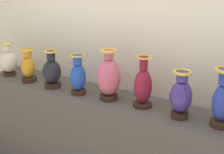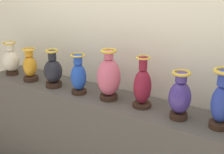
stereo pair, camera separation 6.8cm
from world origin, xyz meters
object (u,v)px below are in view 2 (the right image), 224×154
at_px(vase_burgundy, 142,86).
at_px(vase_ivory, 11,60).
at_px(vase_sapphire, 79,76).
at_px(vase_cobalt, 221,101).
at_px(vase_onyx, 53,71).
at_px(vase_amber, 30,66).
at_px(vase_rose, 109,77).
at_px(vase_indigo, 180,97).

bearing_deg(vase_burgundy, vase_ivory, -178.40).
relative_size(vase_sapphire, vase_burgundy, 0.86).
bearing_deg(vase_cobalt, vase_burgundy, 178.70).
bearing_deg(vase_onyx, vase_sapphire, 0.07).
bearing_deg(vase_amber, vase_sapphire, 0.29).
distance_m(vase_amber, vase_rose, 0.85).
bearing_deg(vase_sapphire, vase_amber, -179.71).
distance_m(vase_onyx, vase_burgundy, 0.86).
relative_size(vase_rose, vase_burgundy, 1.04).
distance_m(vase_rose, vase_burgundy, 0.29).
height_order(vase_onyx, vase_rose, vase_rose).
distance_m(vase_rose, vase_cobalt, 0.87).
distance_m(vase_ivory, vase_rose, 1.14).
height_order(vase_sapphire, vase_indigo, vase_indigo).
bearing_deg(vase_onyx, vase_burgundy, 3.85).
xyz_separation_m(vase_onyx, vase_cobalt, (1.44, 0.04, 0.05)).
xyz_separation_m(vase_rose, vase_indigo, (0.60, -0.01, -0.02)).
bearing_deg(vase_cobalt, vase_amber, -178.45).
height_order(vase_onyx, vase_burgundy, vase_burgundy).
distance_m(vase_amber, vase_cobalt, 1.73).
height_order(vase_amber, vase_rose, vase_rose).
xyz_separation_m(vase_sapphire, vase_cobalt, (1.15, 0.04, 0.04)).
distance_m(vase_ivory, vase_cobalt, 2.01).
bearing_deg(vase_onyx, vase_amber, -179.50).
bearing_deg(vase_amber, vase_ivory, 176.00).
bearing_deg(vase_rose, vase_cobalt, 0.39).
height_order(vase_amber, vase_onyx, vase_onyx).
bearing_deg(vase_onyx, vase_rose, 3.88).
height_order(vase_sapphire, vase_rose, vase_rose).
height_order(vase_ivory, vase_amber, vase_ivory).
height_order(vase_ivory, vase_sapphire, vase_sapphire).
relative_size(vase_burgundy, vase_indigo, 1.13).
bearing_deg(vase_indigo, vase_amber, -178.86).
relative_size(vase_ivory, vase_sapphire, 0.96).
bearing_deg(vase_sapphire, vase_burgundy, 5.75).
relative_size(vase_onyx, vase_sapphire, 0.99).
relative_size(vase_rose, vase_indigo, 1.18).
height_order(vase_ivory, vase_burgundy, vase_burgundy).
relative_size(vase_amber, vase_rose, 0.75).
bearing_deg(vase_burgundy, vase_cobalt, -1.30).
bearing_deg(vase_indigo, vase_burgundy, 174.23).
relative_size(vase_ivory, vase_cobalt, 0.80).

